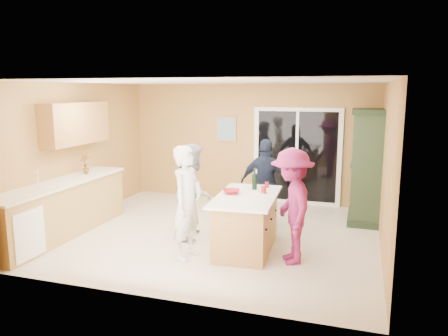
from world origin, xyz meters
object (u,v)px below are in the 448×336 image
(kitchen_island, at_px, (246,224))
(woman_magenta, at_px, (292,206))
(woman_grey, at_px, (194,191))
(woman_navy, at_px, (266,183))
(green_hutch, at_px, (367,167))
(woman_white, at_px, (187,203))

(kitchen_island, height_order, woman_magenta, woman_magenta)
(woman_grey, bearing_deg, woman_navy, -60.30)
(woman_grey, bearing_deg, green_hutch, -67.78)
(kitchen_island, distance_m, woman_magenta, 0.90)
(green_hutch, xyz_separation_m, woman_navy, (-1.72, -0.93, -0.23))
(woman_white, height_order, woman_magenta, woman_white)
(woman_white, bearing_deg, kitchen_island, -44.13)
(woman_grey, height_order, woman_navy, woman_navy)
(kitchen_island, xyz_separation_m, woman_grey, (-1.00, 0.34, 0.39))
(kitchen_island, relative_size, woman_magenta, 1.03)
(woman_magenta, bearing_deg, woman_white, -99.11)
(kitchen_island, xyz_separation_m, woman_magenta, (0.74, -0.28, 0.43))
(woman_magenta, bearing_deg, kitchen_island, -131.10)
(woman_white, distance_m, woman_magenta, 1.52)
(woman_navy, relative_size, woman_magenta, 0.97)
(green_hutch, xyz_separation_m, woman_white, (-2.50, -2.75, -0.19))
(green_hutch, height_order, woman_navy, green_hutch)
(woman_grey, distance_m, woman_navy, 1.38)
(kitchen_island, distance_m, woman_white, 1.04)
(kitchen_island, bearing_deg, woman_white, -145.86)
(woman_white, relative_size, woman_navy, 1.04)
(green_hutch, relative_size, woman_white, 1.26)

